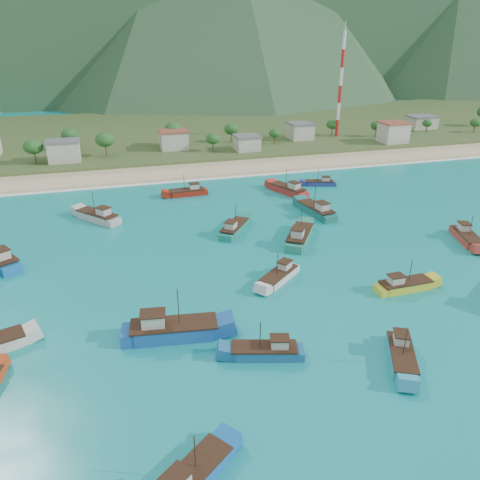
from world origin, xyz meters
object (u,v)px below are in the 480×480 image
object	(u,v)px
boat_11	(234,229)
radio_tower	(341,86)
boat_26	(401,356)
boat_28	(404,286)
boat_25	(288,190)
boat_4	(316,211)
boat_1	(466,238)
boat_20	(172,331)
boat_8	(266,352)
boat_16	(187,193)
boat_12	(98,217)
boat_32	(299,237)
boat_22	(320,183)
boat_7	(191,479)
boat_19	(279,277)

from	to	relation	value
boat_11	radio_tower	bearing A→B (deg)	87.92
boat_26	boat_28	size ratio (longest dim) A/B	1.01
boat_25	boat_4	bearing A→B (deg)	-112.25
boat_1	boat_4	size ratio (longest dim) A/B	0.88
boat_1	boat_20	xyz separation A→B (m)	(-62.62, -16.40, 0.31)
boat_8	boat_1	bearing A→B (deg)	-49.40
boat_8	boat_16	world-z (taller)	boat_16
boat_20	radio_tower	bearing A→B (deg)	151.81
radio_tower	boat_12	xyz separation A→B (m)	(-91.49, -64.17, -19.85)
boat_26	boat_28	xyz separation A→B (m)	(11.02, 15.86, 0.01)
boat_8	boat_20	bearing A→B (deg)	71.35
boat_11	boat_20	world-z (taller)	boat_20
boat_32	boat_22	bearing A→B (deg)	93.01
boat_11	boat_26	bearing A→B (deg)	-41.90
boat_4	boat_12	distance (m)	50.17
boat_12	boat_7	bearing A→B (deg)	-123.41
boat_16	boat_20	distance (m)	62.69
boat_28	boat_32	xyz separation A→B (m)	(-9.03, 23.10, 0.25)
boat_4	boat_32	distance (m)	16.40
boat_22	boat_28	world-z (taller)	boat_28
boat_12	boat_25	size ratio (longest dim) A/B	0.93
boat_8	boat_20	xyz separation A→B (m)	(-11.16, 7.60, 0.41)
boat_1	boat_26	world-z (taller)	boat_1
boat_1	boat_7	distance (m)	75.94
boat_25	boat_19	bearing A→B (deg)	-137.19
boat_32	boat_19	bearing A→B (deg)	-90.24
boat_22	boat_26	bearing A→B (deg)	179.48
boat_20	boat_22	bearing A→B (deg)	147.71
radio_tower	boat_19	bearing A→B (deg)	-121.26
boat_32	boat_16	bearing A→B (deg)	149.06
boat_20	boat_1	bearing A→B (deg)	112.38
boat_4	boat_19	bearing A→B (deg)	-134.76
boat_12	boat_26	bearing A→B (deg)	-98.49
boat_19	boat_20	xyz separation A→B (m)	(-20.12, -11.40, 0.41)
boat_19	boat_22	distance (m)	56.97
boat_7	boat_16	bearing A→B (deg)	132.50
boat_16	boat_20	xyz separation A→B (m)	(-13.06, -61.31, 0.36)
boat_16	boat_25	bearing A→B (deg)	-104.38
boat_16	boat_20	bearing A→B (deg)	166.09
boat_1	boat_22	distance (m)	45.16
boat_8	boat_16	size ratio (longest dim) A/B	0.99
boat_11	boat_19	size ratio (longest dim) A/B	1.11
boat_8	boat_20	size ratio (longest dim) A/B	0.73
radio_tower	boat_22	bearing A→B (deg)	-120.73
boat_32	boat_26	bearing A→B (deg)	-59.06
boat_1	boat_19	distance (m)	42.79
boat_25	boat_11	bearing A→B (deg)	-157.80
boat_4	boat_11	bearing A→B (deg)	-176.33
radio_tower	boat_12	size ratio (longest dim) A/B	3.39
boat_28	boat_32	size ratio (longest dim) A/B	0.82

